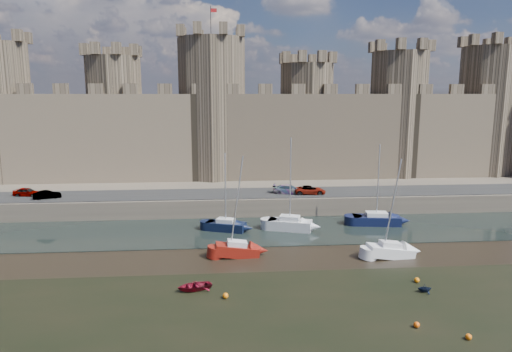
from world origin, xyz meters
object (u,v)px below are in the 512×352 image
object	(u,v)px
car_3	(310,190)
sailboat_1	(226,225)
sailboat_3	(376,219)
sailboat_2	(290,224)
car_0	(27,192)
car_2	(289,189)
sailboat_4	(237,249)
sailboat_5	(390,250)
car_1	(47,195)

from	to	relation	value
car_3	sailboat_1	xyz separation A→B (m)	(-12.02, -8.44, -2.35)
car_3	sailboat_3	size ratio (longest dim) A/B	0.43
car_3	sailboat_2	world-z (taller)	sailboat_2
car_3	sailboat_3	world-z (taller)	sailboat_3
sailboat_3	car_0	bearing A→B (deg)	176.71
car_2	sailboat_4	bearing A→B (deg)	171.41
car_0	sailboat_5	world-z (taller)	sailboat_5
car_0	sailboat_3	bearing A→B (deg)	-91.31
sailboat_2	sailboat_3	distance (m)	11.48
car_2	car_3	world-z (taller)	car_2
car_3	sailboat_4	distance (m)	20.62
sailboat_3	sailboat_4	xyz separation A→B (m)	(-18.16, -9.95, -0.03)
car_0	car_3	bearing A→B (deg)	-82.83
car_1	car_3	world-z (taller)	car_3
car_3	sailboat_3	xyz separation A→B (m)	(7.20, -7.35, -2.32)
sailboat_3	sailboat_2	bearing A→B (deg)	-164.80
car_0	sailboat_5	bearing A→B (deg)	-105.20
car_1	sailboat_5	xyz separation A→B (m)	(40.69, -18.78, -2.34)
car_0	car_1	xyz separation A→B (m)	(3.37, -1.83, -0.04)
car_0	car_1	world-z (taller)	car_0
car_2	sailboat_1	size ratio (longest dim) A/B	0.47
car_1	sailboat_3	bearing A→B (deg)	-119.62
car_1	sailboat_4	world-z (taller)	sailboat_4
car_1	sailboat_1	world-z (taller)	sailboat_1
car_0	sailboat_2	bearing A→B (deg)	-97.00
car_3	sailboat_1	bearing A→B (deg)	127.82
car_0	car_1	distance (m)	3.83
sailboat_4	sailboat_1	bearing A→B (deg)	93.63
car_1	sailboat_2	distance (m)	33.08
car_2	sailboat_5	distance (m)	20.88
sailboat_1	car_0	bearing A→B (deg)	179.27
sailboat_5	car_1	bearing A→B (deg)	150.38
sailboat_1	sailboat_2	distance (m)	7.84
sailboat_2	sailboat_4	xyz separation A→B (m)	(-6.78, -8.49, -0.12)
sailboat_3	car_2	bearing A→B (deg)	149.88
car_1	sailboat_3	world-z (taller)	sailboat_3
sailboat_1	car_1	bearing A→B (deg)	-179.55
car_1	sailboat_4	xyz separation A→B (m)	(25.02, -17.32, -2.32)
car_1	sailboat_5	size ratio (longest dim) A/B	0.34
car_2	sailboat_5	world-z (taller)	sailboat_5
sailboat_3	sailboat_5	size ratio (longest dim) A/B	1.01
car_0	car_2	size ratio (longest dim) A/B	0.81
car_3	sailboat_2	distance (m)	10.01
car_1	sailboat_4	bearing A→B (deg)	-144.63
car_3	sailboat_5	size ratio (longest dim) A/B	0.43
sailboat_2	sailboat_5	size ratio (longest dim) A/B	1.11
car_3	sailboat_2	xyz separation A→B (m)	(-4.19, -8.81, -2.24)
sailboat_4	sailboat_5	xyz separation A→B (m)	(15.67, -1.46, -0.03)
car_2	sailboat_2	xyz separation A→B (m)	(-1.30, -9.35, -2.28)
car_0	sailboat_5	size ratio (longest dim) A/B	0.36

